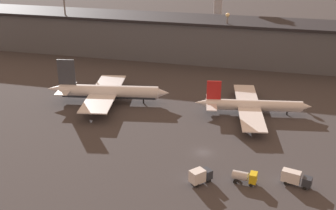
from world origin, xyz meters
name	(u,v)px	position (x,y,z in m)	size (l,w,h in m)	color
ground	(203,152)	(0.00, 0.00, 0.00)	(600.00, 600.00, 0.00)	#383538
terminal_building	(236,41)	(0.00, 84.22, 9.39)	(251.45, 21.98, 18.68)	#4C515B
airplane_0	(107,92)	(-38.05, 26.55, 3.84)	(42.73, 36.14, 15.10)	silver
airplane_1	(252,105)	(10.95, 28.87, 2.95)	(37.63, 38.54, 11.02)	silver
service_vehicle_0	(245,177)	(12.02, -12.04, 1.75)	(6.03, 3.00, 3.16)	gold
service_vehicle_1	(295,178)	(23.67, -10.03, 1.97)	(7.23, 3.76, 3.56)	#282D38
service_vehicle_2	(200,176)	(1.64, -14.65, 2.04)	(5.53, 5.80, 3.75)	#282D38
lamp_post_0	(66,18)	(-77.53, 76.72, 17.36)	(1.80, 1.80, 27.66)	slate
lamp_post_1	(227,32)	(-3.51, 76.72, 14.87)	(1.80, 1.80, 23.13)	slate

